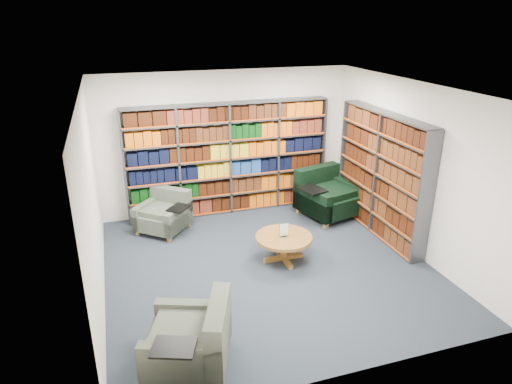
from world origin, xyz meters
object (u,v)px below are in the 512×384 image
object	(u,v)px
chair_green_right	(325,197)
chair_teal_left	(165,214)
coffee_table	(284,241)
chair_teal_front	(195,341)

from	to	relation	value
chair_green_right	chair_teal_left	bearing A→B (deg)	174.98
chair_green_right	coffee_table	bearing A→B (deg)	-134.60
chair_teal_left	chair_green_right	world-z (taller)	chair_green_right
chair_green_right	chair_teal_front	xyz separation A→B (m)	(-3.27, -3.42, -0.04)
chair_teal_left	chair_teal_front	distance (m)	3.69
chair_teal_left	chair_teal_front	size ratio (longest dim) A/B	0.95
chair_teal_front	coffee_table	distance (m)	2.65
coffee_table	chair_teal_front	bearing A→B (deg)	-133.11
chair_teal_left	chair_green_right	xyz separation A→B (m)	(3.14, -0.28, 0.07)
chair_green_right	coffee_table	size ratio (longest dim) A/B	1.44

